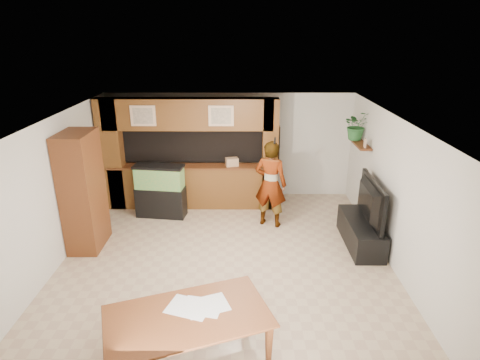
{
  "coord_description": "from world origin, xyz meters",
  "views": [
    {
      "loc": [
        0.3,
        -6.38,
        4.01
      ],
      "look_at": [
        0.27,
        0.6,
        1.38
      ],
      "focal_mm": 30.0,
      "sensor_mm": 36.0,
      "label": 1
    }
  ],
  "objects_px": {
    "pantry_cabinet": "(83,192)",
    "aquarium": "(160,192)",
    "person": "(271,184)",
    "dining_table": "(189,340)",
    "television": "(364,201)"
  },
  "relations": [
    {
      "from": "television",
      "to": "person",
      "type": "xyz_separation_m",
      "value": [
        -1.74,
        0.87,
        0.01
      ]
    },
    {
      "from": "pantry_cabinet",
      "to": "person",
      "type": "bearing_deg",
      "value": 14.28
    },
    {
      "from": "television",
      "to": "aquarium",
      "type": "bearing_deg",
      "value": 73.7
    },
    {
      "from": "television",
      "to": "dining_table",
      "type": "height_order",
      "value": "television"
    },
    {
      "from": "person",
      "to": "dining_table",
      "type": "distance_m",
      "value": 4.15
    },
    {
      "from": "dining_table",
      "to": "television",
      "type": "bearing_deg",
      "value": 25.66
    },
    {
      "from": "pantry_cabinet",
      "to": "aquarium",
      "type": "xyz_separation_m",
      "value": [
        1.17,
        1.35,
        -0.55
      ]
    },
    {
      "from": "pantry_cabinet",
      "to": "aquarium",
      "type": "height_order",
      "value": "pantry_cabinet"
    },
    {
      "from": "aquarium",
      "to": "television",
      "type": "xyz_separation_m",
      "value": [
        4.18,
        -1.3,
        0.34
      ]
    },
    {
      "from": "pantry_cabinet",
      "to": "dining_table",
      "type": "relative_size",
      "value": 1.14
    },
    {
      "from": "dining_table",
      "to": "person",
      "type": "bearing_deg",
      "value": 52.39
    },
    {
      "from": "pantry_cabinet",
      "to": "person",
      "type": "relative_size",
      "value": 1.21
    },
    {
      "from": "pantry_cabinet",
      "to": "dining_table",
      "type": "xyz_separation_m",
      "value": [
        2.35,
        -2.99,
        -0.79
      ]
    },
    {
      "from": "dining_table",
      "to": "aquarium",
      "type": "bearing_deg",
      "value": 85.49
    },
    {
      "from": "television",
      "to": "person",
      "type": "relative_size",
      "value": 0.77
    }
  ]
}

